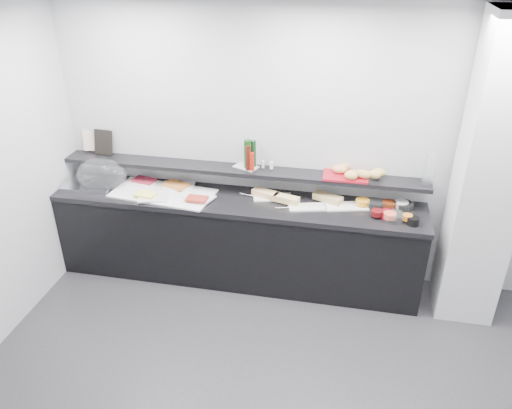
% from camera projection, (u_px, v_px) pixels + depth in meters
% --- Properties ---
extents(back_wall, '(5.00, 0.02, 2.70)m').
position_uv_depth(back_wall, '(314.00, 150.00, 4.74)').
color(back_wall, '#B1B4B9').
rests_on(back_wall, ground).
extents(ceiling, '(5.00, 5.00, 0.00)m').
position_uv_depth(ceiling, '(288.00, 39.00, 2.37)').
color(ceiling, white).
rests_on(ceiling, back_wall).
extents(column, '(0.50, 0.50, 2.70)m').
position_uv_depth(column, '(489.00, 178.00, 4.17)').
color(column, silver).
rests_on(column, ground).
extents(buffet_cabinet, '(3.60, 0.60, 0.85)m').
position_uv_depth(buffet_cabinet, '(237.00, 241.00, 5.04)').
color(buffet_cabinet, black).
rests_on(buffet_cabinet, ground).
extents(counter_top, '(3.62, 0.62, 0.05)m').
position_uv_depth(counter_top, '(236.00, 202.00, 4.83)').
color(counter_top, black).
rests_on(counter_top, buffet_cabinet).
extents(wall_shelf, '(3.60, 0.25, 0.04)m').
position_uv_depth(wall_shelf, '(240.00, 170.00, 4.86)').
color(wall_shelf, black).
rests_on(wall_shelf, back_wall).
extents(cloche_base, '(0.51, 0.36, 0.04)m').
position_uv_depth(cloche_base, '(90.00, 185.00, 5.05)').
color(cloche_base, silver).
rests_on(cloche_base, counter_top).
extents(cloche_dome, '(0.54, 0.40, 0.34)m').
position_uv_depth(cloche_dome, '(102.00, 175.00, 5.02)').
color(cloche_dome, white).
rests_on(cloche_dome, cloche_base).
extents(linen_runner, '(1.04, 0.58, 0.01)m').
position_uv_depth(linen_runner, '(163.00, 193.00, 4.91)').
color(linen_runner, silver).
rests_on(linen_runner, counter_top).
extents(platter_meat_a, '(0.32, 0.24, 0.01)m').
position_uv_depth(platter_meat_a, '(141.00, 183.00, 5.08)').
color(platter_meat_a, white).
rests_on(platter_meat_a, linen_runner).
extents(food_meat_a, '(0.24, 0.18, 0.02)m').
position_uv_depth(food_meat_a, '(144.00, 180.00, 5.10)').
color(food_meat_a, maroon).
rests_on(food_meat_a, platter_meat_a).
extents(platter_salmon, '(0.35, 0.26, 0.01)m').
position_uv_depth(platter_salmon, '(179.00, 186.00, 5.02)').
color(platter_salmon, silver).
rests_on(platter_salmon, linen_runner).
extents(food_salmon, '(0.28, 0.22, 0.02)m').
position_uv_depth(food_salmon, '(176.00, 185.00, 5.00)').
color(food_salmon, '#CB6F29').
rests_on(food_salmon, platter_salmon).
extents(platter_cheese, '(0.32, 0.25, 0.01)m').
position_uv_depth(platter_cheese, '(153.00, 198.00, 4.79)').
color(platter_cheese, silver).
rests_on(platter_cheese, linen_runner).
extents(food_cheese, '(0.22, 0.15, 0.02)m').
position_uv_depth(food_cheese, '(145.00, 194.00, 4.82)').
color(food_cheese, '#FDF962').
rests_on(food_cheese, platter_cheese).
extents(platter_meat_b, '(0.33, 0.27, 0.01)m').
position_uv_depth(platter_meat_b, '(199.00, 197.00, 4.80)').
color(platter_meat_b, white).
rests_on(platter_meat_b, linen_runner).
extents(food_meat_b, '(0.20, 0.13, 0.02)m').
position_uv_depth(food_meat_b, '(197.00, 199.00, 4.73)').
color(food_meat_b, maroon).
rests_on(food_meat_b, platter_meat_b).
extents(sandwich_plate_left, '(0.40, 0.25, 0.01)m').
position_uv_depth(sandwich_plate_left, '(273.00, 197.00, 4.83)').
color(sandwich_plate_left, silver).
rests_on(sandwich_plate_left, counter_top).
extents(sandwich_food_left, '(0.29, 0.19, 0.06)m').
position_uv_depth(sandwich_food_left, '(266.00, 194.00, 4.82)').
color(sandwich_food_left, '#E5B478').
rests_on(sandwich_food_left, sandwich_plate_left).
extents(tongs_left, '(0.16, 0.04, 0.01)m').
position_uv_depth(tongs_left, '(247.00, 195.00, 4.86)').
color(tongs_left, silver).
rests_on(tongs_left, sandwich_plate_left).
extents(sandwich_plate_mid, '(0.37, 0.23, 0.01)m').
position_uv_depth(sandwich_plate_mid, '(307.00, 207.00, 4.65)').
color(sandwich_plate_mid, silver).
rests_on(sandwich_plate_mid, counter_top).
extents(sandwich_food_mid, '(0.26, 0.15, 0.06)m').
position_uv_depth(sandwich_food_mid, '(286.00, 199.00, 4.72)').
color(sandwich_food_mid, '#DBBD73').
rests_on(sandwich_food_mid, sandwich_plate_mid).
extents(tongs_mid, '(0.16, 0.05, 0.01)m').
position_uv_depth(tongs_mid, '(284.00, 208.00, 4.62)').
color(tongs_mid, silver).
rests_on(tongs_mid, sandwich_plate_mid).
extents(sandwich_plate_right, '(0.43, 0.27, 0.01)m').
position_uv_depth(sandwich_plate_right, '(346.00, 206.00, 4.67)').
color(sandwich_plate_right, white).
rests_on(sandwich_plate_right, counter_top).
extents(sandwich_food_right, '(0.30, 0.21, 0.06)m').
position_uv_depth(sandwich_food_right, '(328.00, 198.00, 4.74)').
color(sandwich_food_right, tan).
rests_on(sandwich_food_right, sandwich_plate_right).
extents(tongs_right, '(0.14, 0.09, 0.01)m').
position_uv_depth(tongs_right, '(318.00, 205.00, 4.67)').
color(tongs_right, silver).
rests_on(tongs_right, sandwich_plate_right).
extents(bowl_glass_fruit, '(0.20, 0.20, 0.07)m').
position_uv_depth(bowl_glass_fruit, '(375.00, 205.00, 4.64)').
color(bowl_glass_fruit, silver).
rests_on(bowl_glass_fruit, counter_top).
extents(fill_glass_fruit, '(0.16, 0.16, 0.05)m').
position_uv_depth(fill_glass_fruit, '(363.00, 202.00, 4.66)').
color(fill_glass_fruit, orange).
rests_on(fill_glass_fruit, bowl_glass_fruit).
extents(bowl_black_jam, '(0.19, 0.19, 0.07)m').
position_uv_depth(bowl_black_jam, '(402.00, 205.00, 4.63)').
color(bowl_black_jam, black).
rests_on(bowl_black_jam, counter_top).
extents(fill_black_jam, '(0.14, 0.14, 0.05)m').
position_uv_depth(fill_black_jam, '(389.00, 204.00, 4.62)').
color(fill_black_jam, '#5D220D').
rests_on(fill_black_jam, bowl_black_jam).
extents(bowl_glass_cream, '(0.20, 0.20, 0.07)m').
position_uv_depth(bowl_glass_cream, '(404.00, 206.00, 4.62)').
color(bowl_glass_cream, silver).
rests_on(bowl_glass_cream, counter_top).
extents(fill_glass_cream, '(0.17, 0.17, 0.05)m').
position_uv_depth(fill_glass_cream, '(401.00, 204.00, 4.63)').
color(fill_glass_cream, silver).
rests_on(fill_glass_cream, bowl_glass_cream).
extents(bowl_red_jam, '(0.15, 0.15, 0.07)m').
position_uv_depth(bowl_red_jam, '(387.00, 215.00, 4.47)').
color(bowl_red_jam, maroon).
rests_on(bowl_red_jam, counter_top).
extents(fill_red_jam, '(0.13, 0.13, 0.05)m').
position_uv_depth(fill_red_jam, '(377.00, 213.00, 4.48)').
color(fill_red_jam, '#500B0C').
rests_on(fill_red_jam, bowl_red_jam).
extents(bowl_glass_salmon, '(0.20, 0.20, 0.07)m').
position_uv_depth(bowl_glass_salmon, '(394.00, 217.00, 4.44)').
color(bowl_glass_salmon, white).
rests_on(bowl_glass_salmon, counter_top).
extents(fill_glass_salmon, '(0.14, 0.14, 0.05)m').
position_uv_depth(fill_glass_salmon, '(390.00, 215.00, 4.44)').
color(fill_glass_salmon, '#DF5536').
rests_on(fill_glass_salmon, bowl_glass_salmon).
extents(bowl_black_fruit, '(0.12, 0.12, 0.07)m').
position_uv_depth(bowl_black_fruit, '(413.00, 221.00, 4.37)').
color(bowl_black_fruit, black).
rests_on(bowl_black_fruit, counter_top).
extents(fill_black_fruit, '(0.10, 0.10, 0.05)m').
position_uv_depth(fill_black_fruit, '(407.00, 217.00, 4.41)').
color(fill_black_fruit, '#C66E1B').
rests_on(fill_black_fruit, bowl_black_fruit).
extents(framed_print, '(0.21, 0.09, 0.26)m').
position_uv_depth(framed_print, '(103.00, 142.00, 5.10)').
color(framed_print, black).
rests_on(framed_print, wall_shelf).
extents(print_art, '(0.18, 0.09, 0.22)m').
position_uv_depth(print_art, '(92.00, 140.00, 5.16)').
color(print_art, '#D5A799').
rests_on(print_art, framed_print).
extents(condiment_tray, '(0.26, 0.22, 0.01)m').
position_uv_depth(condiment_tray, '(246.00, 167.00, 4.86)').
color(condiment_tray, silver).
rests_on(condiment_tray, wall_shelf).
extents(bottle_green_a, '(0.05, 0.05, 0.26)m').
position_uv_depth(bottle_green_a, '(253.00, 153.00, 4.81)').
color(bottle_green_a, '#0E3417').
rests_on(bottle_green_a, condiment_tray).
extents(bottle_brown, '(0.06, 0.06, 0.24)m').
position_uv_depth(bottle_brown, '(248.00, 158.00, 4.74)').
color(bottle_brown, '#3B140A').
rests_on(bottle_brown, condiment_tray).
extents(bottle_green_b, '(0.07, 0.07, 0.28)m').
position_uv_depth(bottle_green_b, '(248.00, 154.00, 4.77)').
color(bottle_green_b, '#0F350E').
rests_on(bottle_green_b, condiment_tray).
extents(bottle_hot, '(0.06, 0.06, 0.18)m').
position_uv_depth(bottle_hot, '(252.00, 161.00, 4.74)').
color(bottle_hot, red).
rests_on(bottle_hot, condiment_tray).
extents(shaker_salt, '(0.04, 0.04, 0.07)m').
position_uv_depth(shaker_salt, '(271.00, 165.00, 4.79)').
color(shaker_salt, silver).
rests_on(shaker_salt, condiment_tray).
extents(shaker_pepper, '(0.04, 0.04, 0.07)m').
position_uv_depth(shaker_pepper, '(263.00, 164.00, 4.81)').
color(shaker_pepper, silver).
rests_on(shaker_pepper, condiment_tray).
extents(bread_tray, '(0.42, 0.30, 0.02)m').
position_uv_depth(bread_tray, '(345.00, 175.00, 4.68)').
color(bread_tray, maroon).
rests_on(bread_tray, wall_shelf).
extents(bread_roll_nw, '(0.16, 0.12, 0.08)m').
position_uv_depth(bread_roll_nw, '(339.00, 169.00, 4.68)').
color(bread_roll_nw, tan).
rests_on(bread_roll_nw, bread_tray).
extents(bread_roll_n, '(0.14, 0.11, 0.08)m').
position_uv_depth(bread_roll_n, '(344.00, 167.00, 4.72)').
color(bread_roll_n, '#B78345').
rests_on(bread_roll_n, bread_tray).
extents(bread_roll_ne, '(0.14, 0.11, 0.08)m').
position_uv_depth(bread_roll_ne, '(379.00, 172.00, 4.62)').
color(bread_roll_ne, tan).
rests_on(bread_roll_ne, bread_tray).
extents(bread_roll_sw, '(0.13, 0.08, 0.08)m').
position_uv_depth(bread_roll_sw, '(351.00, 175.00, 4.56)').
color(bread_roll_sw, '#D5A751').
rests_on(bread_roll_sw, bread_tray).
extents(bread_roll_s, '(0.16, 0.14, 0.08)m').
position_uv_depth(bread_roll_s, '(352.00, 174.00, 4.58)').
color(bread_roll_s, '#BF7F49').
rests_on(bread_roll_s, bread_tray).
extents(bread_roll_se, '(0.17, 0.14, 0.08)m').
position_uv_depth(bread_roll_se, '(363.00, 174.00, 4.58)').
color(bread_roll_se, tan).
rests_on(bread_roll_se, bread_tray).
extents(bread_roll_mide, '(0.13, 0.09, 0.08)m').
position_uv_depth(bread_roll_mide, '(375.00, 174.00, 4.58)').
color(bread_roll_mide, tan).
rests_on(bread_roll_mide, bread_tray).
extents(carafe, '(0.13, 0.13, 0.30)m').
position_uv_depth(carafe, '(430.00, 170.00, 4.45)').
color(carafe, white).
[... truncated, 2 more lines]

